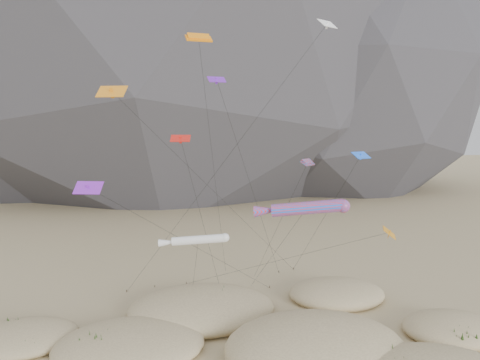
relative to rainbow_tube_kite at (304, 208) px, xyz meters
name	(u,v)px	position (x,y,z in m)	size (l,w,h in m)	color
dunes	(252,353)	(-6.38, -5.12, -11.18)	(49.29, 36.27, 4.30)	#CCB789
dune_grass	(255,352)	(-6.22, -5.30, -11.05)	(42.64, 29.01, 1.49)	black
kite_stakes	(230,282)	(-4.01, 14.52, -11.74)	(22.45, 7.21, 0.30)	#3F2D1E
rainbow_tube_kite	(304,208)	(0.00, 0.00, 0.00)	(8.72, 14.94, 12.90)	red
white_tube_kite	(195,240)	(-10.47, -0.82, -2.30)	(6.21, 14.05, 10.23)	silver
orange_parafoil	(199,43)	(-9.32, 3.38, 15.50)	(7.16, 17.18, 28.29)	orange
multi_parafoil	(307,164)	(3.02, 6.99, 3.60)	(4.36, 10.79, 16.10)	red
delta_kites	(235,141)	(-6.17, 2.40, 6.36)	(29.71, 21.37, 30.36)	orange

